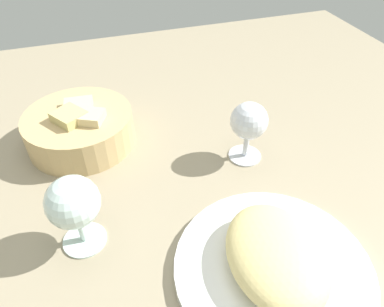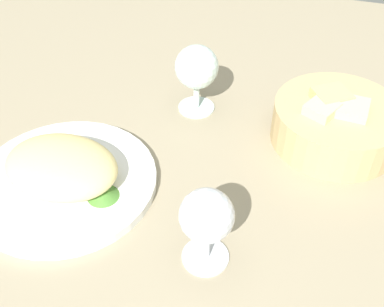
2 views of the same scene
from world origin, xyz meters
TOP-DOWN VIEW (x-y plane):
  - ground_plane at (0.00, 0.00)cm, footprint 140.00×140.00cm
  - plate at (-14.02, -5.39)cm, footprint 26.06×26.06cm
  - omelette at (-14.02, -5.39)cm, footprint 17.80×14.19cm
  - lettuce_garnish at (-7.30, -6.90)cm, footprint 4.45×4.45cm
  - bread_basket at (21.73, 15.94)cm, footprint 19.68×19.68cm
  - wine_glass_near at (8.46, -11.63)cm, footprint 6.46×6.46cm
  - wine_glass_far at (-1.27, 17.77)cm, footprint 7.16×7.16cm

SIDE VIEW (x-z plane):
  - ground_plane at x=0.00cm, z-range -2.00..0.00cm
  - plate at x=-14.02cm, z-range 0.00..1.40cm
  - lettuce_garnish at x=-7.30cm, z-range 1.40..2.88cm
  - bread_basket at x=21.73cm, z-range -0.61..7.42cm
  - omelette at x=-14.02cm, z-range 1.40..6.19cm
  - wine_glass_near at x=8.46cm, z-range 1.73..12.87cm
  - wine_glass_far at x=-1.27cm, z-range 1.80..13.59cm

